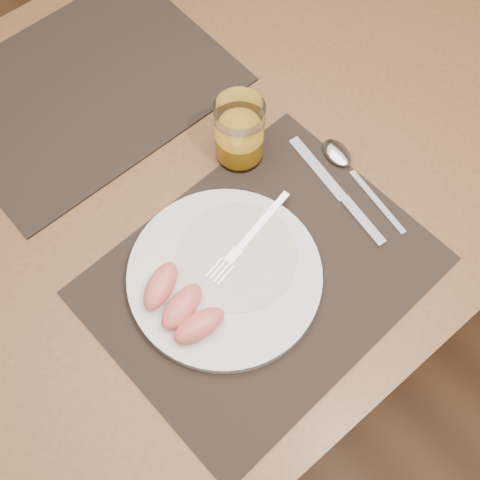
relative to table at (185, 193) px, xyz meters
name	(u,v)px	position (x,y,z in m)	size (l,w,h in m)	color
ground	(206,319)	(0.00, 0.00, -0.67)	(5.00, 5.00, 0.00)	brown
table	(185,193)	(0.00, 0.00, 0.00)	(1.40, 0.90, 0.75)	brown
placemat_near	(262,275)	(-0.02, -0.22, 0.09)	(0.45, 0.35, 0.00)	#2C211B
placemat_far	(86,87)	(-0.03, 0.22, 0.09)	(0.45, 0.35, 0.00)	#2C211B
plate	(225,276)	(-0.07, -0.19, 0.10)	(0.27, 0.27, 0.02)	white
plate_dressing	(237,255)	(-0.04, -0.18, 0.10)	(0.17, 0.17, 0.00)	white
fork	(244,244)	(-0.02, -0.17, 0.11)	(0.17, 0.05, 0.00)	silver
knife	(344,199)	(0.15, -0.21, 0.09)	(0.04, 0.22, 0.01)	silver
spoon	(343,160)	(0.19, -0.16, 0.09)	(0.05, 0.19, 0.01)	silver
juice_glass	(239,134)	(0.08, -0.04, 0.14)	(0.07, 0.07, 0.11)	white
grapefruit_wedges	(180,306)	(-0.14, -0.19, 0.12)	(0.09, 0.13, 0.03)	#F87565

